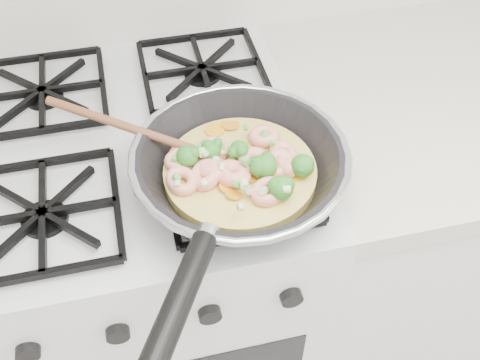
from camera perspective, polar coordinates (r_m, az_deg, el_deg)
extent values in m
cube|color=silver|center=(1.36, -7.91, -9.97)|extent=(0.60, 0.60, 0.90)
cube|color=black|center=(1.01, -10.57, 4.42)|extent=(0.56, 0.56, 0.02)
cube|color=white|center=(1.59, 22.04, -4.15)|extent=(1.00, 0.58, 0.86)
torus|color=#BABAC2|center=(0.85, 0.00, 2.47)|extent=(0.33, 0.33, 0.01)
cylinder|color=black|center=(0.71, -5.98, -11.65)|extent=(0.12, 0.18, 0.03)
cylinder|color=#E3CA62|center=(0.88, 0.00, 0.72)|extent=(0.23, 0.23, 0.02)
ellipsoid|color=brown|center=(0.88, -3.11, 2.32)|extent=(0.07, 0.07, 0.02)
cylinder|color=brown|center=(0.91, -11.46, 5.29)|extent=(0.23, 0.14, 0.05)
torus|color=#FFB096|center=(0.83, 2.77, -1.15)|extent=(0.07, 0.08, 0.02)
torus|color=#FFB096|center=(0.89, 4.30, 2.75)|extent=(0.06, 0.06, 0.03)
torus|color=#FFB096|center=(0.85, -3.43, 0.51)|extent=(0.08, 0.08, 0.03)
torus|color=#FFB096|center=(0.85, -0.60, 0.63)|extent=(0.08, 0.08, 0.03)
torus|color=#FFB096|center=(0.88, -5.61, 2.29)|extent=(0.07, 0.07, 0.02)
torus|color=#FFB096|center=(0.89, -2.52, 3.13)|extent=(0.07, 0.07, 0.02)
torus|color=#FFB096|center=(0.87, 4.96, 1.60)|extent=(0.06, 0.06, 0.03)
torus|color=#FFB096|center=(0.88, -5.98, 1.86)|extent=(0.06, 0.06, 0.02)
torus|color=#FFB096|center=(0.91, 2.39, 4.33)|extent=(0.06, 0.06, 0.02)
torus|color=#FFB096|center=(0.86, -2.60, 1.07)|extent=(0.08, 0.08, 0.03)
torus|color=#FFB096|center=(0.87, 3.85, 1.61)|extent=(0.08, 0.08, 0.03)
torus|color=#FFB096|center=(0.85, -5.78, -0.09)|extent=(0.07, 0.07, 0.02)
torus|color=#FFB096|center=(0.87, 1.40, 1.91)|extent=(0.08, 0.08, 0.03)
torus|color=#FFB096|center=(0.85, -0.81, 0.53)|extent=(0.08, 0.08, 0.03)
ellipsoid|color=#3C882C|center=(0.87, -5.24, 2.34)|extent=(0.04, 0.04, 0.03)
ellipsoid|color=#3C882C|center=(0.85, 2.02, 1.36)|extent=(0.04, 0.04, 0.03)
ellipsoid|color=#3C882C|center=(0.87, -0.08, 3.01)|extent=(0.04, 0.04, 0.03)
ellipsoid|color=#3C882C|center=(0.87, -2.91, 2.91)|extent=(0.04, 0.04, 0.03)
ellipsoid|color=#3C882C|center=(0.82, 4.10, -0.78)|extent=(0.05, 0.05, 0.04)
ellipsoid|color=#3C882C|center=(0.85, 6.23, 1.43)|extent=(0.05, 0.05, 0.04)
ellipsoid|color=#3C882C|center=(0.85, 2.54, 1.39)|extent=(0.05, 0.05, 0.04)
cylinder|color=#F5A51F|center=(0.87, 6.48, 0.58)|extent=(0.04, 0.04, 0.01)
cylinder|color=#F5A51F|center=(0.84, 3.40, -1.55)|extent=(0.04, 0.04, 0.01)
cylinder|color=#F5A51F|center=(0.84, -0.62, -1.46)|extent=(0.03, 0.03, 0.01)
cylinder|color=#F5A51F|center=(0.86, 0.67, 0.21)|extent=(0.04, 0.04, 0.01)
cylinder|color=#F5A51F|center=(0.85, 2.41, -0.15)|extent=(0.04, 0.04, 0.01)
cylinder|color=#F5A51F|center=(0.90, -5.52, 2.64)|extent=(0.03, 0.03, 0.01)
cylinder|color=#F5A51F|center=(0.87, 4.00, 1.22)|extent=(0.04, 0.04, 0.01)
cylinder|color=#F5A51F|center=(0.87, 5.26, 0.55)|extent=(0.03, 0.03, 0.01)
cylinder|color=#F5A51F|center=(0.93, -2.51, 4.95)|extent=(0.05, 0.05, 0.00)
cylinder|color=#F5A51F|center=(0.87, -6.28, 0.91)|extent=(0.03, 0.03, 0.01)
cylinder|color=#F5A51F|center=(0.84, -1.19, -0.76)|extent=(0.04, 0.04, 0.01)
cylinder|color=#F5A51F|center=(0.94, -1.00, 5.49)|extent=(0.04, 0.04, 0.01)
cylinder|color=#5CB648|center=(0.83, -6.30, 0.30)|extent=(0.01, 0.01, 0.01)
cylinder|color=#5CB648|center=(0.88, 3.22, 3.66)|extent=(0.01, 0.01, 0.01)
cylinder|color=beige|center=(0.82, 0.78, -0.99)|extent=(0.01, 0.01, 0.01)
cylinder|color=beige|center=(0.86, -3.75, 2.73)|extent=(0.01, 0.01, 0.01)
cylinder|color=#5CB648|center=(0.85, 1.01, 1.80)|extent=(0.01, 0.01, 0.01)
cylinder|color=#5CB648|center=(0.88, -2.17, 3.70)|extent=(0.01, 0.01, 0.01)
cylinder|color=beige|center=(0.82, -3.57, -0.33)|extent=(0.01, 0.01, 0.01)
cylinder|color=beige|center=(0.84, -1.79, 1.38)|extent=(0.01, 0.01, 0.01)
cylinder|color=beige|center=(0.81, 4.55, -0.90)|extent=(0.01, 0.01, 0.01)
cylinder|color=#5CB648|center=(0.87, -4.10, 3.20)|extent=(0.01, 0.01, 0.01)
cylinder|color=beige|center=(0.86, -2.38, 1.90)|extent=(0.01, 0.01, 0.01)
cylinder|color=#5CB648|center=(0.85, 0.58, 1.84)|extent=(0.01, 0.01, 0.01)
cylinder|color=#5CB648|center=(0.86, -3.49, 2.62)|extent=(0.01, 0.01, 0.01)
cylinder|color=beige|center=(0.79, -0.01, -2.67)|extent=(0.01, 0.01, 0.01)
cylinder|color=beige|center=(0.82, 0.42, -0.41)|extent=(0.01, 0.01, 0.01)
cylinder|color=beige|center=(0.81, 2.29, -1.07)|extent=(0.01, 0.01, 0.01)
cylinder|color=#5CB648|center=(0.88, -1.82, 3.26)|extent=(0.01, 0.01, 0.01)
cylinder|color=beige|center=(0.83, -6.25, -0.35)|extent=(0.01, 0.01, 0.01)
cylinder|color=#5CB648|center=(0.86, -6.53, 2.05)|extent=(0.01, 0.01, 0.01)
cylinder|color=#5CB648|center=(0.83, -0.27, -0.47)|extent=(0.01, 0.01, 0.01)
cylinder|color=#5CB648|center=(0.90, 2.48, 4.49)|extent=(0.01, 0.01, 0.01)
cylinder|color=beige|center=(0.87, -0.04, 3.55)|extent=(0.01, 0.01, 0.01)
cylinder|color=#5CB648|center=(0.90, 0.55, 5.22)|extent=(0.01, 0.01, 0.01)
cylinder|color=#5CB648|center=(0.87, -5.86, 1.87)|extent=(0.01, 0.01, 0.01)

